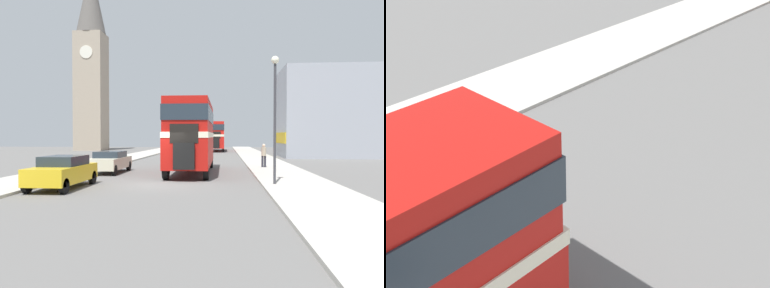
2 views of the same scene
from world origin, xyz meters
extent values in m
plane|color=slate|center=(0.00, 0.00, 0.00)|extent=(120.00, 120.00, 0.00)
cube|color=#B7B2A8|center=(6.75, 0.00, 0.06)|extent=(3.50, 120.00, 0.12)
cube|color=#B7B2A8|center=(-6.75, 0.00, 0.06)|extent=(3.50, 120.00, 0.12)
cube|color=#B2140F|center=(1.25, 5.91, 1.39)|extent=(2.42, 9.55, 1.69)
cube|color=beige|center=(1.25, 5.91, 2.39)|extent=(2.45, 9.60, 0.31)
cube|color=#B2140F|center=(1.25, 5.91, 3.46)|extent=(2.37, 9.36, 1.84)
cube|color=#232D38|center=(1.25, 5.91, 3.55)|extent=(2.45, 9.46, 0.83)
cube|color=black|center=(1.25, 1.03, 1.31)|extent=(1.09, 0.20, 1.35)
cube|color=black|center=(1.25, 1.17, 2.45)|extent=(1.45, 0.12, 0.98)
cylinder|color=black|center=(0.18, 2.06, 0.58)|extent=(0.28, 1.16, 1.16)
cylinder|color=black|center=(2.32, 2.06, 0.58)|extent=(0.28, 1.16, 1.16)
cylinder|color=black|center=(0.18, 9.64, 0.58)|extent=(0.28, 1.16, 1.16)
cylinder|color=black|center=(2.32, 9.64, 0.58)|extent=(0.28, 1.16, 1.16)
cube|color=red|center=(2.10, 40.20, 1.39)|extent=(2.43, 10.97, 1.69)
cube|color=beige|center=(2.10, 40.20, 2.39)|extent=(2.45, 11.03, 0.31)
cube|color=red|center=(2.10, 40.20, 3.47)|extent=(2.38, 10.75, 1.84)
cube|color=#232D38|center=(2.10, 40.20, 3.56)|extent=(2.45, 10.86, 0.83)
cube|color=black|center=(2.10, 34.61, 1.31)|extent=(1.09, 0.20, 1.35)
cube|color=black|center=(2.10, 34.76, 2.46)|extent=(1.46, 0.12, 0.98)
cylinder|color=black|center=(1.03, 35.63, 0.58)|extent=(0.28, 1.16, 1.16)
cylinder|color=black|center=(3.17, 35.63, 0.58)|extent=(0.28, 1.16, 1.16)
cylinder|color=black|center=(1.03, 44.64, 0.58)|extent=(0.28, 1.16, 1.16)
cylinder|color=black|center=(3.17, 44.64, 0.58)|extent=(0.28, 1.16, 1.16)
cube|color=gold|center=(-3.89, -1.60, 0.65)|extent=(1.75, 4.14, 0.72)
cube|color=#232D38|center=(-3.89, -1.43, 1.22)|extent=(1.54, 2.15, 0.43)
cylinder|color=black|center=(-4.66, -3.22, 0.32)|extent=(0.20, 0.64, 0.64)
cylinder|color=black|center=(-3.11, -3.22, 0.32)|extent=(0.20, 0.64, 0.64)
cylinder|color=black|center=(-4.66, 0.02, 0.32)|extent=(0.20, 0.64, 0.64)
cylinder|color=black|center=(-3.11, 0.02, 0.32)|extent=(0.20, 0.64, 0.64)
cube|color=beige|center=(-3.93, 5.41, 0.63)|extent=(1.79, 4.23, 0.68)
cube|color=#232D38|center=(-3.93, 5.58, 1.16)|extent=(1.57, 2.20, 0.39)
cylinder|color=black|center=(-4.73, 3.74, 0.32)|extent=(0.20, 0.64, 0.64)
cylinder|color=black|center=(-3.14, 3.74, 0.32)|extent=(0.20, 0.64, 0.64)
cylinder|color=black|center=(-4.73, 7.08, 0.32)|extent=(0.20, 0.64, 0.64)
cylinder|color=black|center=(-3.14, 7.08, 0.32)|extent=(0.20, 0.64, 0.64)
cylinder|color=#282833|center=(5.99, 9.12, 0.52)|extent=(0.15, 0.15, 0.80)
cylinder|color=#282833|center=(6.17, 9.12, 0.52)|extent=(0.15, 0.15, 0.80)
cylinder|color=tan|center=(6.08, 9.12, 1.24)|extent=(0.33, 0.33, 0.63)
sphere|color=beige|center=(6.08, 9.12, 1.66)|extent=(0.22, 0.22, 0.22)
cylinder|color=#38383D|center=(5.59, -0.22, 2.87)|extent=(0.12, 0.12, 5.50)
sphere|color=#EFEACC|center=(5.59, -0.22, 5.80)|extent=(0.36, 0.36, 0.36)
cube|color=tan|center=(-18.20, 41.67, 9.43)|extent=(4.49, 4.49, 18.86)
cylinder|color=silver|center=(-18.20, 39.37, 15.46)|extent=(2.02, 0.10, 2.02)
cube|color=#999EA8|center=(20.18, 24.91, 4.82)|extent=(21.26, 8.46, 9.64)
cube|color=gold|center=(9.49, 24.91, 2.12)|extent=(0.12, 8.04, 1.16)
camera|label=1|loc=(3.25, -17.63, 2.33)|focal=35.00mm
camera|label=2|loc=(7.21, 5.84, 8.14)|focal=50.00mm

